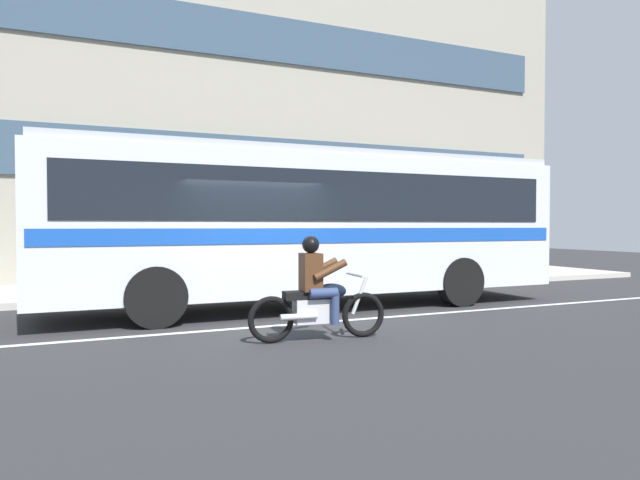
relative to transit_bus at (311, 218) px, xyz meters
The scene contains 7 objects.
ground_plane 2.73m from the transit_bus, 142.97° to the right, with size 60.00×60.00×0.00m, color #2B2B2D.
sidewalk_curb 4.59m from the transit_bus, 112.04° to the left, with size 28.00×3.80×0.15m, color #B7B2A8.
lane_center_stripe 3.04m from the transit_bus, 131.42° to the right, with size 26.60×0.14×0.01m, color silver.
office_building_facade 7.28m from the transit_bus, 104.33° to the left, with size 28.00×0.89×10.73m.
transit_bus is the anchor object (origin of this frame).
motorcycle_with_rider 3.62m from the transit_bus, 111.30° to the right, with size 2.14×0.65×1.56m.
fire_hydrant 4.74m from the transit_bus, 138.35° to the left, with size 0.22×0.30×0.75m.
Camera 1 is at (-2.97, -9.59, 1.72)m, focal length 31.29 mm.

